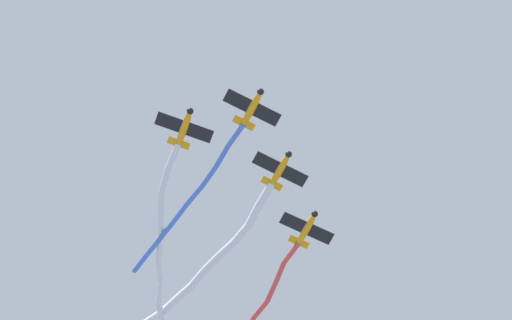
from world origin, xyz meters
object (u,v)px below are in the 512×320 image
airplane_lead (252,108)px  airplane_right_wing (184,127)px  airplane_left_wing (280,169)px  airplane_slot (307,228)px

airplane_lead → airplane_right_wing: size_ratio=0.95×
airplane_left_wing → airplane_slot: bearing=128.7°
airplane_lead → airplane_slot: airplane_lead is taller
airplane_lead → airplane_right_wing: (-7.79, 0.72, 0.30)m
airplane_left_wing → airplane_lead: bearing=-51.3°
airplane_right_wing → airplane_slot: (10.86, 14.61, -0.60)m
airplane_lead → airplane_left_wing: (1.54, 7.66, 0.00)m
airplane_left_wing → airplane_slot: size_ratio=0.99×
airplane_left_wing → airplane_slot: airplane_left_wing is taller
airplane_right_wing → airplane_slot: airplane_right_wing is taller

